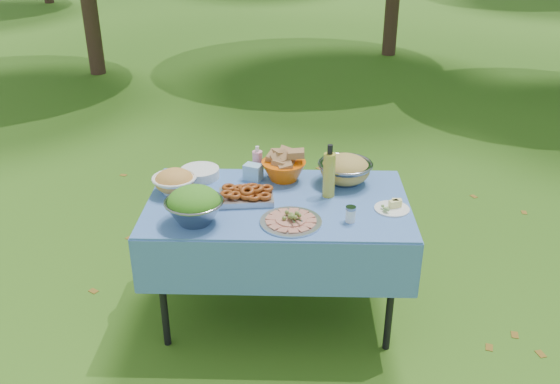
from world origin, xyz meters
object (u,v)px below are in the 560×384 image
Objects in this scene: picnic_table at (278,258)px; plate_stack at (200,173)px; bread_bowl at (284,166)px; salad_bowl at (194,205)px; pasta_bowl_steel at (345,169)px; oil_bottle at (329,171)px; charcuterie_platter at (291,216)px.

picnic_table is 6.24× the size of plate_stack.
bread_bowl is at bearing 84.77° from picnic_table.
salad_bowl is at bearing -129.77° from bread_bowl.
oil_bottle reaches higher than pasta_bowl_steel.
picnic_table is at bearing 30.92° from salad_bowl.
salad_bowl reaches higher than pasta_bowl_steel.
oil_bottle reaches higher than charcuterie_platter.
bread_bowl is (0.45, 0.54, -0.01)m from salad_bowl.
plate_stack is at bearing 163.26° from oil_bottle.
salad_bowl is 0.94× the size of pasta_bowl_steel.
bread_bowl is at bearing 175.67° from pasta_bowl_steel.
pasta_bowl_steel is (0.81, 0.51, -0.01)m from salad_bowl.
pasta_bowl_steel is at bearing -4.33° from bread_bowl.
bread_bowl is at bearing 140.30° from oil_bottle.
oil_bottle is (0.77, -0.23, 0.13)m from plate_stack.
plate_stack is (-0.06, 0.56, -0.07)m from salad_bowl.
plate_stack is 0.51m from bread_bowl.
picnic_table is 0.55m from bread_bowl.
plate_stack is at bearing 177.16° from pasta_bowl_steel.
charcuterie_platter is at bearing -84.70° from bread_bowl.
bread_bowl is (0.03, 0.29, 0.47)m from picnic_table.
oil_bottle is at bearing -119.33° from pasta_bowl_steel.
salad_bowl is at bearing -149.08° from picnic_table.
plate_stack is at bearing 95.91° from salad_bowl.
pasta_bowl_steel is (0.36, -0.03, -0.00)m from bread_bowl.
pasta_bowl_steel is at bearing 33.62° from picnic_table.
bread_bowl reaches higher than pasta_bowl_steel.
picnic_table is 4.83× the size of salad_bowl.
picnic_table is at bearing 107.07° from charcuterie_platter.
oil_bottle is (-0.11, -0.19, 0.07)m from pasta_bowl_steel.
pasta_bowl_steel is 0.60m from charcuterie_platter.
bread_bowl reaches higher than picnic_table.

